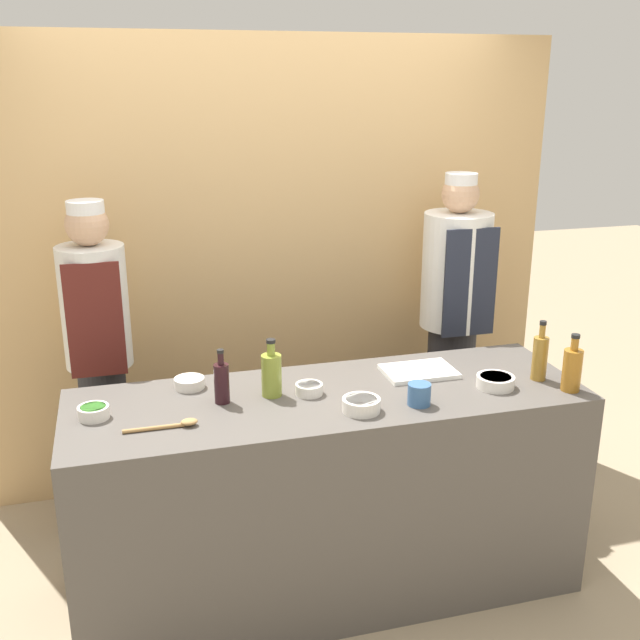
{
  "coord_description": "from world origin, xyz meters",
  "views": [
    {
      "loc": [
        -0.8,
        -2.73,
        2.19
      ],
      "look_at": [
        0.0,
        0.14,
        1.21
      ],
      "focal_mm": 42.0,
      "sensor_mm": 36.0,
      "label": 1
    }
  ],
  "objects_px": {
    "sauce_bowl_purple": "(189,382)",
    "cup_blue": "(419,394)",
    "chef_left": "(100,357)",
    "sauce_bowl_red": "(495,381)",
    "sauce_bowl_green": "(93,412)",
    "bottle_amber": "(572,369)",
    "chef_right": "(453,321)",
    "bottle_oil": "(272,374)",
    "sauce_bowl_yellow": "(309,388)",
    "bottle_vinegar": "(540,357)",
    "sauce_bowl_brown": "(361,404)",
    "wooden_spoon": "(173,425)",
    "cutting_board": "(419,371)",
    "bottle_wine": "(222,382)"
  },
  "relations": [
    {
      "from": "bottle_vinegar",
      "to": "bottle_oil",
      "type": "relative_size",
      "value": 1.08
    },
    {
      "from": "chef_left",
      "to": "sauce_bowl_red",
      "type": "bearing_deg",
      "value": -28.5
    },
    {
      "from": "bottle_oil",
      "to": "chef_right",
      "type": "xyz_separation_m",
      "value": [
        1.15,
        0.71,
        -0.1
      ]
    },
    {
      "from": "sauce_bowl_green",
      "to": "sauce_bowl_red",
      "type": "distance_m",
      "value": 1.64
    },
    {
      "from": "bottle_wine",
      "to": "bottle_oil",
      "type": "relative_size",
      "value": 0.93
    },
    {
      "from": "sauce_bowl_red",
      "to": "bottle_vinegar",
      "type": "distance_m",
      "value": 0.24
    },
    {
      "from": "sauce_bowl_yellow",
      "to": "bottle_amber",
      "type": "relative_size",
      "value": 0.46
    },
    {
      "from": "bottle_amber",
      "to": "chef_right",
      "type": "xyz_separation_m",
      "value": [
        -0.07,
        0.99,
        -0.1
      ]
    },
    {
      "from": "bottle_amber",
      "to": "bottle_oil",
      "type": "bearing_deg",
      "value": 166.95
    },
    {
      "from": "sauce_bowl_green",
      "to": "cup_blue",
      "type": "relative_size",
      "value": 1.29
    },
    {
      "from": "bottle_vinegar",
      "to": "chef_left",
      "type": "height_order",
      "value": "chef_left"
    },
    {
      "from": "sauce_bowl_red",
      "to": "bottle_vinegar",
      "type": "relative_size",
      "value": 0.6
    },
    {
      "from": "sauce_bowl_brown",
      "to": "sauce_bowl_yellow",
      "type": "xyz_separation_m",
      "value": [
        -0.15,
        0.22,
        -0.0
      ]
    },
    {
      "from": "sauce_bowl_yellow",
      "to": "sauce_bowl_green",
      "type": "bearing_deg",
      "value": 179.98
    },
    {
      "from": "bottle_amber",
      "to": "chef_right",
      "type": "relative_size",
      "value": 0.14
    },
    {
      "from": "sauce_bowl_yellow",
      "to": "wooden_spoon",
      "type": "xyz_separation_m",
      "value": [
        -0.57,
        -0.17,
        -0.01
      ]
    },
    {
      "from": "sauce_bowl_red",
      "to": "chef_right",
      "type": "bearing_deg",
      "value": 75.94
    },
    {
      "from": "bottle_amber",
      "to": "cup_blue",
      "type": "relative_size",
      "value": 2.66
    },
    {
      "from": "cup_blue",
      "to": "chef_right",
      "type": "relative_size",
      "value": 0.05
    },
    {
      "from": "sauce_bowl_brown",
      "to": "sauce_bowl_yellow",
      "type": "height_order",
      "value": "sauce_bowl_brown"
    },
    {
      "from": "sauce_bowl_yellow",
      "to": "sauce_bowl_purple",
      "type": "bearing_deg",
      "value": 157.01
    },
    {
      "from": "sauce_bowl_brown",
      "to": "wooden_spoon",
      "type": "relative_size",
      "value": 0.54
    },
    {
      "from": "sauce_bowl_red",
      "to": "bottle_oil",
      "type": "height_order",
      "value": "bottle_oil"
    },
    {
      "from": "sauce_bowl_brown",
      "to": "wooden_spoon",
      "type": "bearing_deg",
      "value": 176.18
    },
    {
      "from": "sauce_bowl_green",
      "to": "wooden_spoon",
      "type": "bearing_deg",
      "value": -30.31
    },
    {
      "from": "sauce_bowl_purple",
      "to": "cup_blue",
      "type": "relative_size",
      "value": 1.37
    },
    {
      "from": "sauce_bowl_brown",
      "to": "chef_right",
      "type": "relative_size",
      "value": 0.09
    },
    {
      "from": "sauce_bowl_red",
      "to": "sauce_bowl_yellow",
      "type": "relative_size",
      "value": 1.41
    },
    {
      "from": "bottle_wine",
      "to": "chef_left",
      "type": "distance_m",
      "value": 0.88
    },
    {
      "from": "chef_right",
      "to": "sauce_bowl_brown",
      "type": "bearing_deg",
      "value": -131.45
    },
    {
      "from": "sauce_bowl_red",
      "to": "chef_left",
      "type": "xyz_separation_m",
      "value": [
        -1.62,
        0.88,
        -0.05
      ]
    },
    {
      "from": "chef_right",
      "to": "bottle_amber",
      "type": "bearing_deg",
      "value": -86.1
    },
    {
      "from": "bottle_vinegar",
      "to": "chef_right",
      "type": "height_order",
      "value": "chef_right"
    },
    {
      "from": "sauce_bowl_red",
      "to": "bottle_amber",
      "type": "height_order",
      "value": "bottle_amber"
    },
    {
      "from": "bottle_wine",
      "to": "cutting_board",
      "type": "bearing_deg",
      "value": 4.83
    },
    {
      "from": "sauce_bowl_brown",
      "to": "sauce_bowl_red",
      "type": "xyz_separation_m",
      "value": [
        0.62,
        0.08,
        -0.0
      ]
    },
    {
      "from": "chef_right",
      "to": "wooden_spoon",
      "type": "bearing_deg",
      "value": -149.99
    },
    {
      "from": "sauce_bowl_purple",
      "to": "bottle_oil",
      "type": "bearing_deg",
      "value": -27.94
    },
    {
      "from": "sauce_bowl_brown",
      "to": "bottle_vinegar",
      "type": "distance_m",
      "value": 0.85
    },
    {
      "from": "sauce_bowl_green",
      "to": "bottle_wine",
      "type": "distance_m",
      "value": 0.5
    },
    {
      "from": "sauce_bowl_red",
      "to": "wooden_spoon",
      "type": "height_order",
      "value": "sauce_bowl_red"
    },
    {
      "from": "cutting_board",
      "to": "wooden_spoon",
      "type": "relative_size",
      "value": 1.13
    },
    {
      "from": "sauce_bowl_yellow",
      "to": "bottle_vinegar",
      "type": "height_order",
      "value": "bottle_vinegar"
    },
    {
      "from": "cutting_board",
      "to": "sauce_bowl_yellow",
      "type": "bearing_deg",
      "value": -170.4
    },
    {
      "from": "sauce_bowl_red",
      "to": "cup_blue",
      "type": "xyz_separation_m",
      "value": [
        -0.38,
        -0.08,
        0.02
      ]
    },
    {
      "from": "wooden_spoon",
      "to": "sauce_bowl_green",
      "type": "bearing_deg",
      "value": 149.69
    },
    {
      "from": "bottle_amber",
      "to": "sauce_bowl_red",
      "type": "bearing_deg",
      "value": 158.69
    },
    {
      "from": "bottle_oil",
      "to": "chef_right",
      "type": "bearing_deg",
      "value": 31.67
    },
    {
      "from": "bottle_wine",
      "to": "bottle_amber",
      "type": "height_order",
      "value": "bottle_amber"
    },
    {
      "from": "bottle_vinegar",
      "to": "sauce_bowl_brown",
      "type": "bearing_deg",
      "value": -172.83
    }
  ]
}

